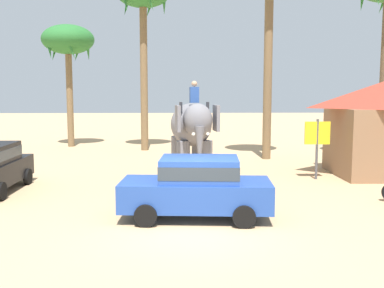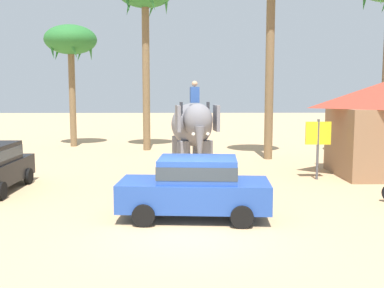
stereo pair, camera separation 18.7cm
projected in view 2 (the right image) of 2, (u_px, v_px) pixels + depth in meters
ground_plane at (190, 232)px, 11.38m from camera, size 120.00×120.00×0.00m
car_sedan_foreground at (195, 185)px, 12.49m from camera, size 4.21×2.10×1.70m
elephant_with_mahout at (192, 129)px, 18.10m from camera, size 2.00×3.97×3.88m
palm_tree_near_hut at (71, 43)px, 28.05m from camera, size 3.20×3.20×7.53m
signboard_yellow at (318, 137)px, 17.91m from camera, size 1.00×0.10×2.40m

